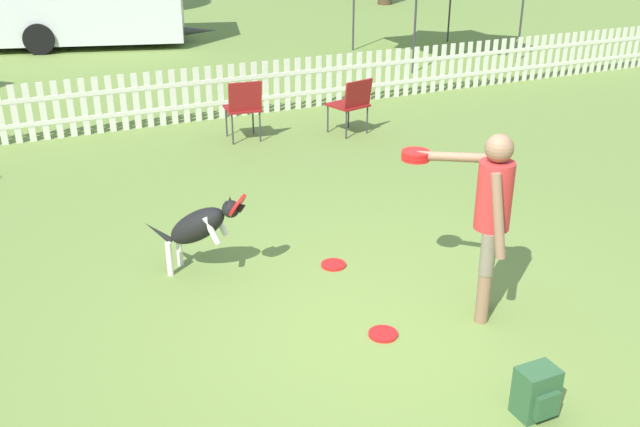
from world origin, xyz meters
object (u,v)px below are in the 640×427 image
Objects in this scene: handler_person at (488,206)px; backpack_on_grass at (537,393)px; folding_chair_center at (352,101)px; frisbee_near_handler at (333,265)px; folding_chair_green_right at (244,105)px; leaping_dog at (200,226)px; frisbee_near_dog at (383,334)px.

handler_person is 4.43× the size of backpack_on_grass.
backpack_on_grass is 6.37m from folding_chair_center.
frisbee_near_handler is 2.51m from backpack_on_grass.
frisbee_near_handler is 4.06m from folding_chair_green_right.
folding_chair_center is at bearing 176.47° from leaping_dog.
frisbee_near_dog is 5.29m from folding_chair_green_right.
leaping_dog reaches higher than frisbee_near_handler.
handler_person is at bearing 90.26° from leaping_dog.
backpack_on_grass is at bearing -83.04° from frisbee_near_handler.
handler_person reaches higher than folding_chair_green_right.
handler_person is 1.76m from frisbee_near_handler.
handler_person is 6.68× the size of frisbee_near_dog.
backpack_on_grass is (1.47, -2.86, -0.32)m from leaping_dog.
frisbee_near_handler is 1.24m from frisbee_near_dog.
folding_chair_green_right is (0.21, 6.48, 0.36)m from backpack_on_grass.
folding_chair_green_right is at bearing 88.12° from backpack_on_grass.
leaping_dog is 4.00m from folding_chair_green_right.
leaping_dog is at bearing 70.60° from folding_chair_green_right.
frisbee_near_dog is at bearing -97.16° from frisbee_near_handler.
folding_chair_green_right reaches higher than backpack_on_grass.
frisbee_near_handler is 1.00× the size of frisbee_near_dog.
folding_chair_green_right is at bearing -163.78° from leaping_dog.
frisbee_near_handler is 4.20m from folding_chair_center.
handler_person reaches higher than frisbee_near_handler.
backpack_on_grass is at bearing 59.18° from folding_chair_center.
backpack_on_grass is at bearing -157.90° from handler_person.
frisbee_near_handler is 0.27× the size of folding_chair_green_right.
frisbee_near_dog is (1.02, -1.60, -0.48)m from leaping_dog.
frisbee_near_dog is 1.35m from backpack_on_grass.
handler_person is 1.90× the size of folding_chair_center.
leaping_dog is 1.32m from frisbee_near_handler.
folding_chair_center reaches higher than backpack_on_grass.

